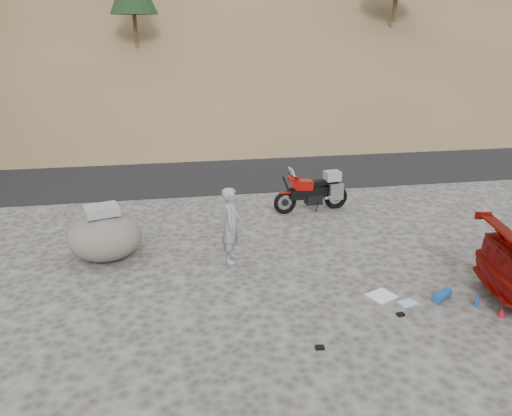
% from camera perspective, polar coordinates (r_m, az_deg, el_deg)
% --- Properties ---
extents(ground, '(140.00, 140.00, 0.00)m').
position_cam_1_polar(ground, '(10.49, 6.87, -7.64)').
color(ground, '#3F3C3A').
rests_on(ground, ground).
extents(road, '(120.00, 7.00, 0.05)m').
position_cam_1_polar(road, '(18.73, -0.90, 5.05)').
color(road, black).
rests_on(road, ground).
extents(motorcycle, '(2.20, 0.80, 1.31)m').
position_cam_1_polar(motorcycle, '(13.87, 6.75, 1.89)').
color(motorcycle, black).
rests_on(motorcycle, ground).
extents(man, '(0.58, 0.71, 1.68)m').
position_cam_1_polar(man, '(11.05, -2.74, -6.00)').
color(man, gray).
rests_on(man, ground).
extents(boulder, '(1.71, 1.49, 1.22)m').
position_cam_1_polar(boulder, '(11.40, -16.93, -3.10)').
color(boulder, '#555149').
rests_on(boulder, ground).
extents(gear_white_cloth, '(0.61, 0.58, 0.02)m').
position_cam_1_polar(gear_white_cloth, '(9.96, 14.17, -9.70)').
color(gear_white_cloth, white).
rests_on(gear_white_cloth, ground).
extents(gear_blue_mat, '(0.49, 0.40, 0.18)m').
position_cam_1_polar(gear_blue_mat, '(10.15, 20.48, -9.32)').
color(gear_blue_mat, '#194B9A').
rests_on(gear_blue_mat, ground).
extents(gear_bottle, '(0.08, 0.08, 0.20)m').
position_cam_1_polar(gear_bottle, '(10.14, 23.92, -9.77)').
color(gear_bottle, '#194B9A').
rests_on(gear_bottle, ground).
extents(gear_funnel, '(0.15, 0.15, 0.18)m').
position_cam_1_polar(gear_funnel, '(10.01, 26.28, -10.63)').
color(gear_funnel, '#AD0B1D').
rests_on(gear_funnel, ground).
extents(gear_glove_a, '(0.16, 0.12, 0.04)m').
position_cam_1_polar(gear_glove_a, '(8.34, 7.31, -15.53)').
color(gear_glove_a, black).
rests_on(gear_glove_a, ground).
extents(gear_glove_b, '(0.15, 0.12, 0.04)m').
position_cam_1_polar(gear_glove_b, '(9.44, 16.20, -11.60)').
color(gear_glove_b, black).
rests_on(gear_glove_b, ground).
extents(gear_blue_cloth, '(0.37, 0.31, 0.01)m').
position_cam_1_polar(gear_blue_cloth, '(9.86, 16.96, -10.34)').
color(gear_blue_cloth, '#96BCE9').
rests_on(gear_blue_cloth, ground).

